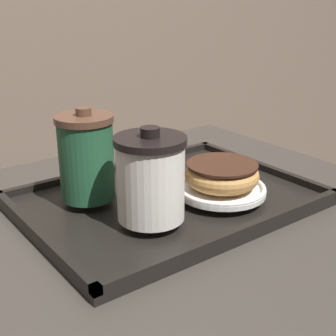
{
  "coord_description": "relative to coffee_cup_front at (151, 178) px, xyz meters",
  "views": [
    {
      "loc": [
        -0.41,
        -0.54,
        1.06
      ],
      "look_at": [
        0.01,
        0.02,
        0.8
      ],
      "focal_mm": 50.0,
      "sensor_mm": 36.0,
      "label": 1
    }
  ],
  "objects": [
    {
      "name": "serving_tray",
      "position": [
        0.08,
        0.06,
        -0.08
      ],
      "size": [
        0.46,
        0.33,
        0.02
      ],
      "color": "black",
      "rests_on": "cafe_table"
    },
    {
      "name": "coffee_cup_front",
      "position": [
        0.0,
        0.0,
        0.0
      ],
      "size": [
        0.1,
        0.1,
        0.13
      ],
      "color": "white",
      "rests_on": "serving_tray"
    },
    {
      "name": "plate_with_chocolate_donut",
      "position": [
        0.14,
        0.0,
        -0.05
      ],
      "size": [
        0.14,
        0.14,
        0.01
      ],
      "color": "white",
      "rests_on": "serving_tray"
    },
    {
      "name": "coffee_cup_rear",
      "position": [
        -0.04,
        0.12,
        0.01
      ],
      "size": [
        0.09,
        0.09,
        0.14
      ],
      "color": "#235638",
      "rests_on": "serving_tray"
    },
    {
      "name": "donut_chocolate_glazed",
      "position": [
        0.14,
        0.0,
        -0.03
      ],
      "size": [
        0.12,
        0.12,
        0.04
      ],
      "color": "tan",
      "rests_on": "plate_with_chocolate_donut"
    },
    {
      "name": "spoon",
      "position": [
        0.15,
        0.19,
        -0.06
      ],
      "size": [
        0.08,
        0.14,
        0.01
      ],
      "rotation": [
        0.0,
        0.0,
        1.1
      ],
      "color": "silver",
      "rests_on": "serving_tray"
    },
    {
      "name": "cafe_table",
      "position": [
        0.06,
        0.04,
        -0.27
      ],
      "size": [
        0.81,
        0.71,
        0.74
      ],
      "color": "#38332D",
      "rests_on": "ground_plane"
    }
  ]
}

